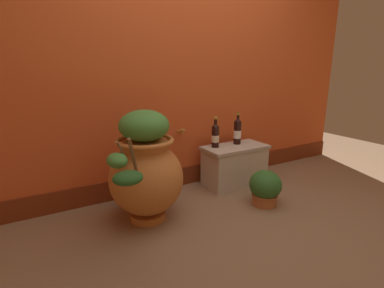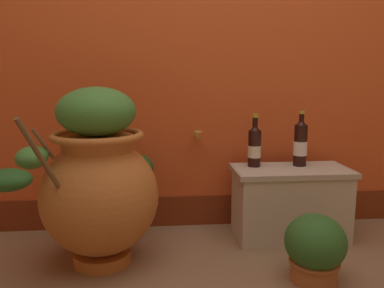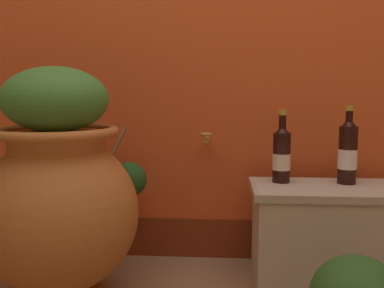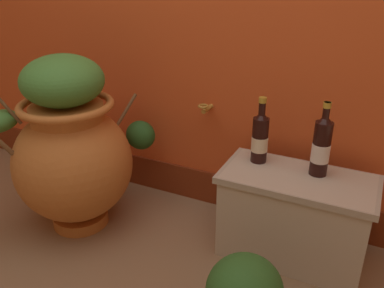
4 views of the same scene
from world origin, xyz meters
name	(u,v)px [view 4 (image 4 of 4)]	position (x,y,z in m)	size (l,w,h in m)	color
terracotta_urn	(71,150)	(-0.62, 0.61, 0.43)	(0.66, 0.93, 0.90)	#C17033
stone_ledge	(294,214)	(0.44, 0.85, 0.22)	(0.67, 0.35, 0.42)	beige
wine_bottle_left	(322,145)	(0.51, 0.91, 0.56)	(0.08, 0.08, 0.33)	black
wine_bottle_middle	(260,136)	(0.24, 0.91, 0.55)	(0.08, 0.08, 0.31)	black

